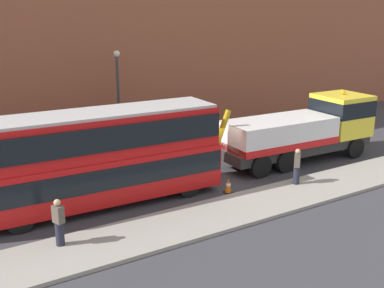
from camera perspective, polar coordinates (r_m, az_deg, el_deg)
ground_plane at (r=23.83m, az=2.31°, el=-3.80°), size 120.00×120.00×0.00m
near_kerb at (r=20.70m, az=8.88°, el=-6.92°), size 60.00×2.80×0.15m
building_facade at (r=30.07m, az=-7.27°, el=15.88°), size 60.00×1.50×16.00m
recovery_tow_truck at (r=26.45m, az=13.43°, el=1.76°), size 10.19×3.00×3.67m
double_decker_bus at (r=19.95m, az=-11.80°, el=-1.36°), size 11.12×2.99×4.06m
pedestrian_onlooker at (r=17.07m, az=-15.80°, el=-9.17°), size 0.38×0.46×1.71m
pedestrian_bystander at (r=22.52m, az=12.57°, el=-2.73°), size 0.47×0.46×1.71m
traffic_cone_near_bus at (r=21.55m, az=4.41°, el=-5.06°), size 0.36×0.36×0.72m
street_lamp at (r=27.62m, az=-8.91°, el=6.23°), size 0.36×0.36×5.83m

